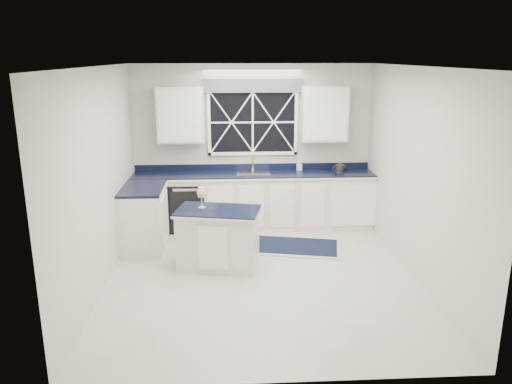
{
  "coord_description": "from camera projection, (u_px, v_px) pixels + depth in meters",
  "views": [
    {
      "loc": [
        -0.41,
        -6.08,
        2.83
      ],
      "look_at": [
        -0.05,
        0.4,
        1.04
      ],
      "focal_mm": 35.0,
      "sensor_mm": 36.0,
      "label": 1
    }
  ],
  "objects": [
    {
      "name": "island",
      "position": [
        218.0,
        238.0,
        6.82
      ],
      "size": [
        1.21,
        0.87,
        0.82
      ],
      "rotation": [
        0.0,
        0.0,
        -0.2
      ],
      "color": "white",
      "rests_on": "ground"
    },
    {
      "name": "soap_bottle",
      "position": [
        299.0,
        166.0,
        8.45
      ],
      "size": [
        0.09,
        0.09,
        0.16
      ],
      "primitive_type": "imported",
      "rotation": [
        0.0,
        0.0,
        0.29
      ],
      "color": "silver",
      "rests_on": "countertop"
    },
    {
      "name": "wine_glass",
      "position": [
        201.0,
        194.0,
        6.75
      ],
      "size": [
        0.12,
        0.12,
        0.29
      ],
      "color": "silver",
      "rests_on": "island"
    },
    {
      "name": "dishwasher",
      "position": [
        188.0,
        205.0,
        8.33
      ],
      "size": [
        0.6,
        0.58,
        0.82
      ],
      "primitive_type": "cube",
      "color": "black",
      "rests_on": "ground"
    },
    {
      "name": "upper_cabinets",
      "position": [
        253.0,
        114.0,
        8.12
      ],
      "size": [
        3.1,
        0.34,
        0.9
      ],
      "color": "white",
      "rests_on": "ground"
    },
    {
      "name": "base_cabinets",
      "position": [
        234.0,
        205.0,
        8.21
      ],
      "size": [
        3.99,
        1.6,
        0.9
      ],
      "color": "white",
      "rests_on": "ground"
    },
    {
      "name": "ground",
      "position": [
        261.0,
        276.0,
        6.63
      ],
      "size": [
        4.5,
        4.5,
        0.0
      ],
      "primitive_type": "plane",
      "color": "#B6B6B1",
      "rests_on": "ground"
    },
    {
      "name": "rug",
      "position": [
        295.0,
        246.0,
        7.61
      ],
      "size": [
        1.56,
        1.13,
        0.02
      ],
      "rotation": [
        0.0,
        0.0,
        -0.21
      ],
      "color": "#AAAAA5",
      "rests_on": "ground"
    },
    {
      "name": "back_wall",
      "position": [
        253.0,
        146.0,
        8.43
      ],
      "size": [
        4.0,
        0.1,
        2.7
      ],
      "primitive_type": "cube",
      "color": "beige",
      "rests_on": "ground"
    },
    {
      "name": "countertop",
      "position": [
        254.0,
        174.0,
        8.26
      ],
      "size": [
        3.98,
        0.64,
        0.04
      ],
      "primitive_type": "cube",
      "color": "black",
      "rests_on": "base_cabinets"
    },
    {
      "name": "window",
      "position": [
        253.0,
        117.0,
        8.26
      ],
      "size": [
        1.65,
        0.09,
        1.26
      ],
      "color": "black",
      "rests_on": "ground"
    },
    {
      "name": "faucet",
      "position": [
        253.0,
        161.0,
        8.4
      ],
      "size": [
        0.05,
        0.2,
        0.3
      ],
      "color": "silver",
      "rests_on": "countertop"
    },
    {
      "name": "kettle",
      "position": [
        339.0,
        168.0,
        8.29
      ],
      "size": [
        0.25,
        0.19,
        0.18
      ],
      "rotation": [
        0.0,
        0.0,
        0.26
      ],
      "color": "#2B2B2D",
      "rests_on": "countertop"
    }
  ]
}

